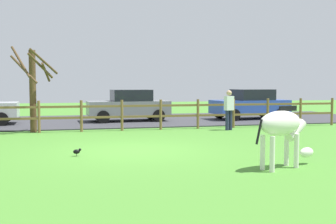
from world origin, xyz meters
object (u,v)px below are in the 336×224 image
at_px(crow_on_grass, 77,151).
at_px(parked_car_blue, 250,104).
at_px(parked_car_grey, 129,105).
at_px(visitor_left_of_tree, 229,108).
at_px(zebra, 283,128).
at_px(bare_tree, 33,86).

relative_size(crow_on_grass, parked_car_blue, 0.05).
xyz_separation_m(parked_car_grey, visitor_left_of_tree, (3.51, -4.51, 0.06)).
bearing_deg(crow_on_grass, zebra, -30.49).
xyz_separation_m(zebra, parked_car_blue, (4.54, 11.63, -0.08)).
relative_size(bare_tree, crow_on_grass, 15.60).
bearing_deg(bare_tree, crow_on_grass, -74.67).
xyz_separation_m(crow_on_grass, visitor_left_of_tree, (6.16, 4.75, 0.78)).
bearing_deg(visitor_left_of_tree, crow_on_grass, -142.35).
bearing_deg(crow_on_grass, visitor_left_of_tree, 37.65).
xyz_separation_m(parked_car_blue, visitor_left_of_tree, (-2.89, -4.23, 0.06)).
bearing_deg(parked_car_blue, visitor_left_of_tree, -124.31).
distance_m(crow_on_grass, visitor_left_of_tree, 7.81).
bearing_deg(visitor_left_of_tree, parked_car_grey, 127.93).
height_order(parked_car_blue, visitor_left_of_tree, visitor_left_of_tree).
distance_m(bare_tree, visitor_left_of_tree, 7.85).
distance_m(bare_tree, parked_car_grey, 5.57).
height_order(bare_tree, zebra, bare_tree).
xyz_separation_m(parked_car_blue, parked_car_grey, (-6.40, 0.28, 0.00)).
height_order(parked_car_grey, visitor_left_of_tree, visitor_left_of_tree).
relative_size(crow_on_grass, parked_car_grey, 0.05).
xyz_separation_m(crow_on_grass, parked_car_blue, (9.04, 8.98, 0.72)).
xyz_separation_m(bare_tree, visitor_left_of_tree, (7.73, -1.00, -0.91)).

